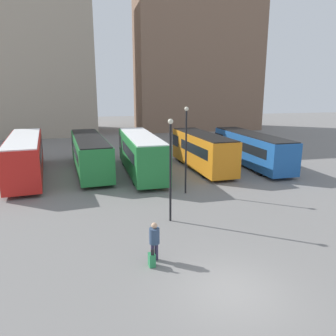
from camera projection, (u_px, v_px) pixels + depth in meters
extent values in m
plane|color=slate|center=(232.00, 291.00, 11.79)|extent=(160.00, 160.00, 0.00)
cube|color=#7F604C|center=(197.00, 32.00, 56.86)|extent=(21.40, 10.28, 33.69)
cube|color=red|center=(25.00, 156.00, 26.81)|extent=(3.98, 12.69, 2.97)
cube|color=black|center=(28.00, 142.00, 31.39)|extent=(2.80, 2.57, 1.13)
cube|color=black|center=(24.00, 154.00, 25.70)|extent=(3.48, 8.23, 0.89)
cube|color=white|center=(23.00, 138.00, 26.45)|extent=(3.75, 12.42, 0.08)
cylinder|color=black|center=(29.00, 161.00, 30.64)|extent=(2.51, 1.28, 1.00)
cylinder|color=black|center=(24.00, 183.00, 23.58)|extent=(2.51, 1.28, 1.00)
cube|color=#237A38|center=(90.00, 153.00, 28.82)|extent=(3.62, 12.39, 2.68)
cube|color=black|center=(85.00, 141.00, 33.35)|extent=(2.74, 2.46, 1.02)
cube|color=black|center=(91.00, 151.00, 27.73)|extent=(3.24, 8.01, 0.81)
cube|color=black|center=(89.00, 137.00, 28.49)|extent=(3.40, 12.12, 0.08)
cylinder|color=black|center=(87.00, 157.00, 32.56)|extent=(2.49, 1.26, 1.04)
cylinder|color=black|center=(95.00, 175.00, 25.59)|extent=(2.49, 1.26, 1.04)
cube|color=#237A38|center=(141.00, 153.00, 27.86)|extent=(2.68, 11.31, 2.98)
cube|color=black|center=(133.00, 141.00, 32.12)|extent=(2.55, 2.11, 1.13)
cube|color=black|center=(143.00, 151.00, 26.82)|extent=(2.64, 7.26, 0.89)
cube|color=white|center=(141.00, 135.00, 27.50)|extent=(2.48, 11.08, 0.08)
cylinder|color=black|center=(135.00, 159.00, 31.44)|extent=(2.40, 1.11, 1.07)
cylinder|color=black|center=(149.00, 178.00, 24.86)|extent=(2.40, 1.11, 1.07)
cube|color=orange|center=(202.00, 150.00, 29.63)|extent=(3.00, 10.17, 2.88)
cube|color=black|center=(187.00, 140.00, 33.39)|extent=(2.57, 1.99, 1.09)
cube|color=black|center=(206.00, 148.00, 28.71)|extent=(2.82, 6.56, 0.86)
cube|color=black|center=(202.00, 134.00, 29.29)|extent=(2.79, 9.96, 0.08)
cylinder|color=black|center=(190.00, 157.00, 32.83)|extent=(2.38, 1.04, 0.91)
cylinder|color=black|center=(216.00, 172.00, 27.02)|extent=(2.38, 1.04, 0.91)
cube|color=#1E56A3|center=(251.00, 149.00, 30.98)|extent=(2.72, 11.74, 2.70)
cube|color=black|center=(230.00, 138.00, 35.41)|extent=(2.55, 2.20, 1.03)
cube|color=black|center=(257.00, 147.00, 29.91)|extent=(2.66, 7.53, 0.81)
cube|color=black|center=(252.00, 134.00, 30.66)|extent=(2.52, 11.50, 0.08)
cylinder|color=black|center=(234.00, 153.00, 34.66)|extent=(2.38, 1.03, 0.97)
cylinder|color=black|center=(271.00, 169.00, 27.84)|extent=(2.38, 1.03, 0.97)
cylinder|color=#382D4C|center=(153.00, 252.00, 13.84)|extent=(0.17, 0.17, 0.78)
cylinder|color=#382D4C|center=(156.00, 251.00, 13.89)|extent=(0.17, 0.17, 0.78)
cylinder|color=#334766|center=(154.00, 236.00, 13.70)|extent=(0.48, 0.48, 0.67)
sphere|color=tan|center=(154.00, 226.00, 13.59)|extent=(0.25, 0.25, 0.25)
cube|color=#28844C|center=(152.00, 260.00, 13.40)|extent=(0.28, 0.36, 0.56)
cube|color=black|center=(152.00, 252.00, 13.20)|extent=(0.14, 0.04, 0.25)
cylinder|color=black|center=(186.00, 153.00, 22.26)|extent=(0.12, 0.12, 5.75)
sphere|color=beige|center=(187.00, 109.00, 21.57)|extent=(0.28, 0.28, 0.28)
cylinder|color=black|center=(170.00, 174.00, 17.49)|extent=(0.12, 0.12, 5.39)
sphere|color=beige|center=(171.00, 121.00, 16.84)|extent=(0.28, 0.28, 0.28)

